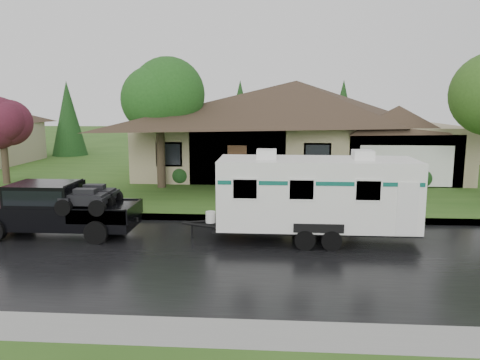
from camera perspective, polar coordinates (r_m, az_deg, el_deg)
name	(u,v)px	position (r m, az deg, el deg)	size (l,w,h in m)	color
ground	(253,237)	(15.78, 1.64, -6.99)	(140.00, 140.00, 0.00)	#2F561B
road	(250,257)	(13.87, 1.28, -9.32)	(140.00, 8.00, 0.01)	black
curb	(256,219)	(17.92, 1.95, -4.72)	(140.00, 0.50, 0.15)	gray
lawn	(263,170)	(30.44, 2.85, 1.19)	(140.00, 26.00, 0.15)	#2F561B
house_main	(301,116)	(29.01, 7.43, 7.69)	(19.44, 10.80, 6.90)	tan
tree_left_green	(159,99)	(23.93, -9.81, 9.66)	(3.87, 3.87, 6.41)	#382B1E
tree_red	(2,121)	(27.74, -27.04, 6.41)	(2.90, 2.90, 4.80)	#382B1E
shrub_row	(299,176)	(24.75, 7.20, 0.54)	(13.60, 1.00, 1.00)	#143814
pickup_truck	(53,207)	(17.04, -21.80, -3.11)	(5.37, 2.04, 1.79)	black
travel_trailer	(316,193)	(15.28, 9.26, -1.57)	(6.62, 2.33, 2.97)	white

